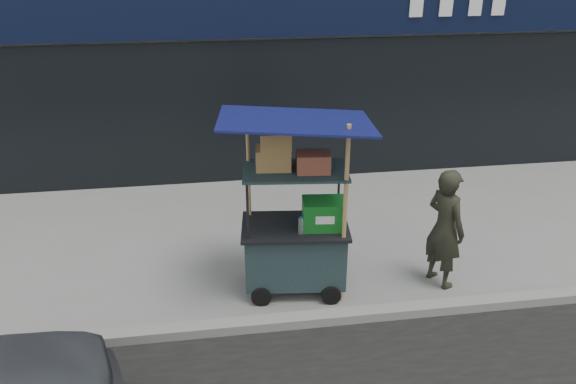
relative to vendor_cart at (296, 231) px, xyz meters
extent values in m
plane|color=gray|center=(0.25, -0.52, -0.78)|extent=(80.00, 80.00, 0.00)
cube|color=gray|center=(0.25, -0.72, -0.72)|extent=(80.00, 0.18, 0.12)
cube|color=black|center=(0.25, 3.34, 2.12)|extent=(15.68, 0.06, 0.90)
cube|color=black|center=(0.25, 3.38, 0.42)|extent=(15.68, 0.04, 2.40)
cube|color=black|center=(-0.02, 0.01, -0.30)|extent=(1.23, 0.80, 0.68)
cylinder|color=black|center=(-0.46, -0.31, -0.67)|extent=(0.24, 0.07, 0.23)
cylinder|color=black|center=(0.35, -0.39, -0.67)|extent=(0.24, 0.07, 0.23)
cube|color=black|center=(-0.02, 0.01, 0.06)|extent=(1.32, 0.89, 0.04)
cylinder|color=black|center=(-0.58, -0.22, 0.41)|extent=(0.03, 0.03, 0.73)
cylinder|color=black|center=(0.48, -0.34, 0.41)|extent=(0.03, 0.03, 0.73)
cylinder|color=black|center=(-0.52, 0.36, 0.41)|extent=(0.03, 0.03, 0.73)
cylinder|color=black|center=(0.55, 0.24, 0.41)|extent=(0.03, 0.03, 0.73)
cube|color=black|center=(-0.02, 0.01, 0.77)|extent=(1.23, 0.80, 0.03)
cylinder|color=#A4774A|center=(0.48, -0.34, 0.31)|extent=(0.05, 0.05, 2.19)
cylinder|color=#A4774A|center=(-0.52, 0.36, 0.26)|extent=(0.04, 0.04, 2.09)
cube|color=#0C0F46|center=(-0.02, 0.01, 1.36)|extent=(1.76, 1.34, 0.19)
cube|color=#0F6319|center=(0.30, -0.08, 0.25)|extent=(0.52, 0.39, 0.34)
cylinder|color=silver|center=(0.02, -0.19, 0.18)|extent=(0.07, 0.07, 0.19)
cylinder|color=#1735AE|center=(0.02, -0.19, 0.29)|extent=(0.03, 0.03, 0.02)
cube|color=olive|center=(-0.25, 0.08, 0.91)|extent=(0.42, 0.33, 0.24)
cube|color=#945F40|center=(0.17, -0.06, 0.89)|extent=(0.40, 0.31, 0.21)
cube|color=olive|center=(-0.23, 0.06, 1.13)|extent=(0.37, 0.29, 0.19)
imported|color=#27271D|center=(1.78, -0.13, -0.03)|extent=(0.55, 0.65, 1.52)
camera|label=1|loc=(-0.93, -5.69, 3.21)|focal=35.00mm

